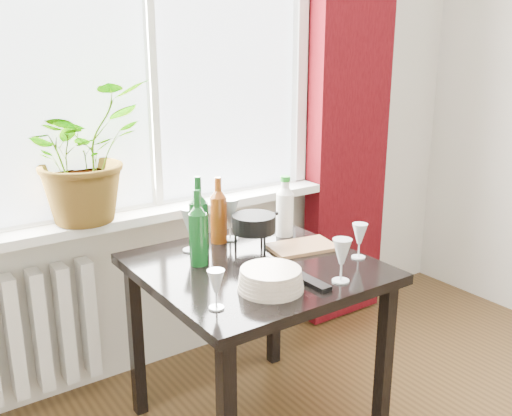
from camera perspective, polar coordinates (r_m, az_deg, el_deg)
window at (r=2.61m, az=-10.77°, el=16.65°), size 1.72×0.08×1.62m
windowsill at (r=2.65m, az=-9.26°, el=-0.26°), size 1.72×0.20×0.04m
curtain at (r=3.18m, az=9.42°, el=11.14°), size 0.50×0.12×2.56m
radiator at (r=2.65m, az=-24.20°, el=-12.07°), size 0.80×0.10×0.55m
table at (r=2.27m, az=-0.07°, el=-7.73°), size 0.85×0.85×0.74m
potted_plant at (r=2.46m, az=-17.02°, el=5.34°), size 0.66×0.63×0.58m
wine_bottle_left at (r=2.19m, az=-5.84°, el=-1.94°), size 0.08×0.08×0.30m
wine_bottle_right at (r=2.28m, az=-5.76°, el=-0.79°), size 0.10×0.10×0.33m
bottle_amber at (r=2.43m, az=-3.77°, el=-0.12°), size 0.08×0.08×0.30m
cleaning_bottle at (r=2.51m, az=2.90°, el=0.19°), size 0.08×0.08×0.27m
wineglass_front_right at (r=2.07m, az=8.55°, el=-5.18°), size 0.08×0.08×0.17m
wineglass_far_right at (r=2.30m, az=10.29°, el=-3.23°), size 0.08×0.08×0.15m
wineglass_back_center at (r=2.47m, az=-2.62°, el=-1.08°), size 0.11×0.11×0.19m
wineglass_back_left at (r=2.35m, az=-6.57°, el=-2.11°), size 0.10×0.10×0.19m
wineglass_front_left at (r=1.86m, az=-4.01°, el=-8.10°), size 0.06×0.06×0.14m
plate_stack at (r=2.00m, az=1.47°, el=-7.17°), size 0.31×0.31×0.08m
fondue_pot at (r=2.39m, az=-0.21°, el=-2.32°), size 0.26×0.24×0.14m
tv_remote at (r=2.06m, az=5.62°, el=-7.41°), size 0.05×0.16×0.02m
cutting_board at (r=2.40m, az=4.61°, el=-3.88°), size 0.30×0.22×0.01m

